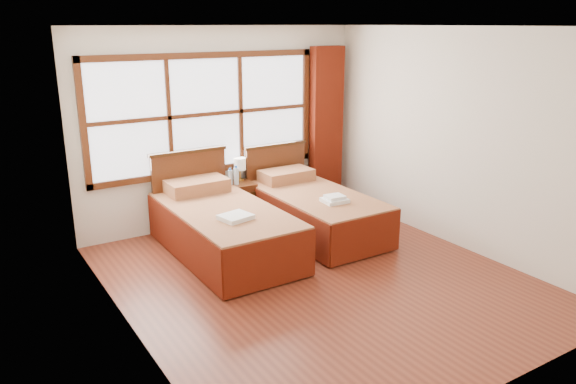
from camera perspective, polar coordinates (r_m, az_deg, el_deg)
floor at (r=6.09m, az=3.11°, el=-8.80°), size 4.50×4.50×0.00m
ceiling at (r=5.49m, az=3.55°, el=16.47°), size 4.50×4.50×0.00m
wall_back at (r=7.56m, az=-6.67°, el=6.56°), size 4.00×0.00×4.00m
wall_left at (r=4.81m, az=-16.50°, el=0.06°), size 0.00×4.50×4.50m
wall_right at (r=6.98m, az=16.88°, el=5.11°), size 0.00×4.50×4.50m
window at (r=7.39m, az=-8.36°, el=7.84°), size 3.16×0.06×1.56m
curtain at (r=8.27m, az=3.89°, el=6.61°), size 0.50×0.16×2.30m
bed_left at (r=6.66m, az=-6.71°, el=-3.53°), size 1.10×2.14×1.07m
bed_right at (r=7.28m, az=2.57°, el=-1.79°), size 1.04×2.06×1.01m
nightstand at (r=7.61m, az=-5.12°, el=-1.20°), size 0.43×0.43×0.57m
towels_left at (r=6.15m, az=-5.35°, el=-2.55°), size 0.37×0.34×0.05m
towels_right at (r=6.83m, az=4.77°, el=-0.73°), size 0.31×0.28×0.09m
lamp at (r=7.61m, az=-4.91°, el=2.80°), size 0.16×0.16×0.31m
bottle_near at (r=7.45m, az=-5.89°, el=1.51°), size 0.06×0.06×0.22m
bottle_far at (r=7.45m, az=-5.28°, el=1.65°), size 0.07×0.07×0.26m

